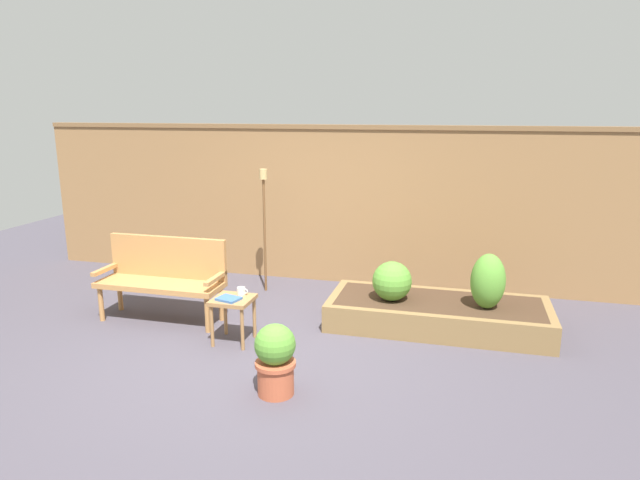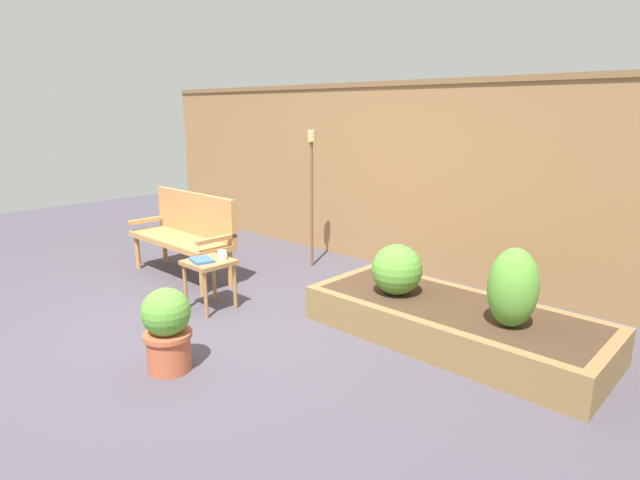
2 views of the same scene
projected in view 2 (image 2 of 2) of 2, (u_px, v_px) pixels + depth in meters
ground_plane at (210, 327)px, 4.52m from camera, size 14.00×14.00×0.00m
fence_back at (388, 175)px, 6.09m from camera, size 8.40×0.14×2.16m
garden_bench at (187, 229)px, 5.80m from camera, size 1.44×0.48×0.94m
side_table at (209, 269)px, 4.83m from camera, size 0.40×0.40×0.48m
cup_on_table at (222, 255)px, 4.86m from camera, size 0.12×0.09×0.08m
book_on_table at (202, 260)px, 4.77m from camera, size 0.26×0.23×0.03m
potted_boxwood at (167, 328)px, 3.69m from camera, size 0.35×0.35×0.62m
raised_planter_bed at (453, 322)px, 4.23m from camera, size 2.40×1.00×0.30m
shrub_near_bench at (397, 269)px, 4.41m from camera, size 0.43×0.43×0.43m
shrub_far_corner at (513, 288)px, 3.73m from camera, size 0.36×0.36×0.59m
tiki_torch at (312, 174)px, 6.01m from camera, size 0.10×0.10×1.62m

